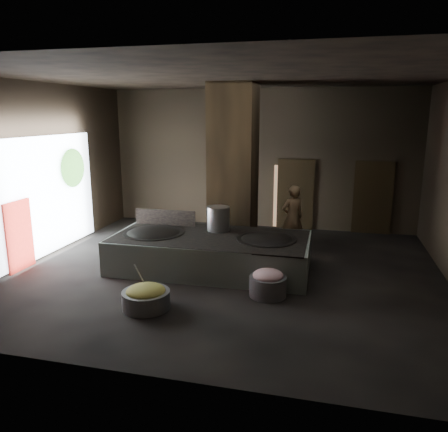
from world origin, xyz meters
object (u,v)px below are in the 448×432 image
(stock_pot, at_px, (218,219))
(cook, at_px, (292,218))
(veg_basin, at_px, (146,300))
(meat_basin, at_px, (268,286))
(wok_left, at_px, (154,236))
(wok_right, at_px, (266,242))
(hearth_platform, at_px, (211,253))

(stock_pot, distance_m, cook, 2.33)
(veg_basin, relative_size, meat_basin, 1.21)
(wok_left, distance_m, wok_right, 2.80)
(wok_left, distance_m, veg_basin, 2.60)
(wok_left, bearing_deg, cook, 33.77)
(wok_right, xyz_separation_m, veg_basin, (-1.97, -2.50, -0.58))
(veg_basin, height_order, meat_basin, meat_basin)
(cook, relative_size, veg_basin, 1.93)
(wok_left, height_order, stock_pot, stock_pot)
(hearth_platform, relative_size, stock_pot, 7.67)
(veg_basin, bearing_deg, stock_pot, 77.46)
(cook, relative_size, meat_basin, 2.34)
(meat_basin, bearing_deg, veg_basin, -152.48)
(meat_basin, bearing_deg, wok_right, 100.50)
(hearth_platform, distance_m, meat_basin, 2.07)
(wok_left, distance_m, stock_pot, 1.66)
(wok_left, bearing_deg, meat_basin, -22.20)
(hearth_platform, relative_size, veg_basin, 5.04)
(wok_left, xyz_separation_m, stock_pot, (1.50, 0.60, 0.38))
(hearth_platform, xyz_separation_m, meat_basin, (1.60, -1.29, -0.20))
(wok_right, relative_size, veg_basin, 1.48)
(hearth_platform, bearing_deg, wok_left, -179.00)
(wok_left, relative_size, cook, 0.82)
(hearth_platform, bearing_deg, wok_right, 1.15)
(hearth_platform, bearing_deg, cook, 48.96)
(wok_left, distance_m, cook, 3.87)
(veg_basin, bearing_deg, hearth_platform, 75.85)
(cook, xyz_separation_m, veg_basin, (-2.38, -4.55, -0.73))
(cook, height_order, meat_basin, cook)
(wok_left, bearing_deg, wok_right, 2.05)
(hearth_platform, xyz_separation_m, veg_basin, (-0.62, -2.45, -0.24))
(veg_basin, bearing_deg, wok_right, 51.79)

